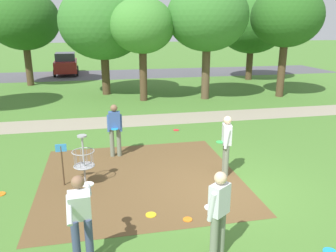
# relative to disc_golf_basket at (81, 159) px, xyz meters

# --- Properties ---
(ground_plane) EXTENTS (160.00, 160.00, 0.00)m
(ground_plane) POSITION_rel_disc_golf_basket_xyz_m (3.72, -0.93, -0.75)
(ground_plane) COLOR #47752D
(dirt_tee_pad) EXTENTS (5.40, 5.26, 0.01)m
(dirt_tee_pad) POSITION_rel_disc_golf_basket_xyz_m (1.55, 0.12, -0.75)
(dirt_tee_pad) COLOR brown
(dirt_tee_pad) RESTS_ON ground
(disc_golf_basket) EXTENTS (0.98, 0.58, 1.39)m
(disc_golf_basket) POSITION_rel_disc_golf_basket_xyz_m (0.00, 0.00, 0.00)
(disc_golf_basket) COLOR #9E9EA3
(disc_golf_basket) RESTS_ON ground
(player_foreground_watching) EXTENTS (0.43, 0.49, 1.71)m
(player_foreground_watching) POSITION_rel_disc_golf_basket_xyz_m (3.92, -0.12, 0.21)
(player_foreground_watching) COLOR slate
(player_foreground_watching) RESTS_ON ground
(player_throwing) EXTENTS (0.48, 0.41, 1.71)m
(player_throwing) POSITION_rel_disc_golf_basket_xyz_m (0.97, 1.91, 0.21)
(player_throwing) COLOR slate
(player_throwing) RESTS_ON ground
(player_waiting_left) EXTENTS (0.45, 1.13, 1.71)m
(player_waiting_left) POSITION_rel_disc_golf_basket_xyz_m (0.13, -3.23, 0.23)
(player_waiting_left) COLOR #384260
(player_waiting_left) RESTS_ON ground
(player_waiting_right) EXTENTS (0.48, 0.45, 1.71)m
(player_waiting_right) POSITION_rel_disc_golf_basket_xyz_m (2.48, -3.51, 0.21)
(player_waiting_right) COLOR slate
(player_waiting_right) RESTS_ON ground
(frisbee_near_basket) EXTENTS (0.23, 0.23, 0.02)m
(frisbee_near_basket) POSITION_rel_disc_golf_basket_xyz_m (3.51, 4.23, -0.74)
(frisbee_near_basket) COLOR red
(frisbee_near_basket) RESTS_ON ground
(frisbee_by_tee) EXTENTS (0.25, 0.25, 0.02)m
(frisbee_by_tee) POSITION_rel_disc_golf_basket_xyz_m (-2.03, -0.12, -0.74)
(frisbee_by_tee) COLOR orange
(frisbee_by_tee) RESTS_ON ground
(frisbee_mid_grass) EXTENTS (0.26, 0.26, 0.02)m
(frisbee_mid_grass) POSITION_rel_disc_golf_basket_xyz_m (4.62, -3.79, -0.74)
(frisbee_mid_grass) COLOR #1E93DB
(frisbee_mid_grass) RESTS_ON ground
(frisbee_far_left) EXTENTS (0.24, 0.24, 0.02)m
(frisbee_far_left) POSITION_rel_disc_golf_basket_xyz_m (1.53, -1.84, -0.74)
(frisbee_far_left) COLOR gold
(frisbee_far_left) RESTS_ON ground
(frisbee_far_right) EXTENTS (0.20, 0.20, 0.02)m
(frisbee_far_right) POSITION_rel_disc_golf_basket_xyz_m (2.29, -2.19, -0.74)
(frisbee_far_right) COLOR orange
(frisbee_far_right) RESTS_ON ground
(tree_near_left) EXTENTS (3.45, 3.45, 5.52)m
(tree_near_left) POSITION_rel_disc_golf_basket_xyz_m (2.99, 10.12, 3.26)
(tree_near_left) COLOR #4C3823
(tree_near_left) RESTS_ON ground
(tree_near_right) EXTENTS (5.27, 5.27, 6.48)m
(tree_near_right) POSITION_rel_disc_golf_basket_xyz_m (12.02, 16.02, 3.47)
(tree_near_right) COLOR #4C3823
(tree_near_right) RESTS_ON ground
(tree_mid_left) EXTENTS (3.99, 3.99, 6.24)m
(tree_mid_left) POSITION_rel_disc_golf_basket_xyz_m (11.07, 9.62, 3.76)
(tree_mid_left) COLOR #4C3823
(tree_mid_left) RESTS_ON ground
(tree_mid_center) EXTENTS (4.43, 4.43, 6.43)m
(tree_mid_center) POSITION_rel_disc_golf_basket_xyz_m (6.52, 9.89, 3.77)
(tree_mid_center) COLOR brown
(tree_mid_center) RESTS_ON ground
(tree_mid_right) EXTENTS (5.07, 5.07, 6.40)m
(tree_mid_right) POSITION_rel_disc_golf_basket_xyz_m (0.99, 12.36, 3.48)
(tree_mid_right) COLOR #4C3823
(tree_mid_right) RESTS_ON ground
(tree_far_center) EXTENTS (4.75, 4.75, 6.46)m
(tree_far_center) POSITION_rel_disc_golf_basket_xyz_m (-4.15, 16.69, 3.67)
(tree_far_center) COLOR #4C3823
(tree_far_center) RESTS_ON ground
(parking_lot_strip) EXTENTS (36.00, 6.00, 0.01)m
(parking_lot_strip) POSITION_rel_disc_golf_basket_xyz_m (3.72, 21.08, -0.75)
(parking_lot_strip) COLOR #4C4C51
(parking_lot_strip) RESTS_ON ground
(parked_car_leftmost) EXTENTS (2.12, 4.27, 1.84)m
(parked_car_leftmost) POSITION_rel_disc_golf_basket_xyz_m (-2.10, 21.80, 0.17)
(parked_car_leftmost) COLOR maroon
(parked_car_leftmost) RESTS_ON ground
(gravel_path) EXTENTS (40.00, 1.87, 0.00)m
(gravel_path) POSITION_rel_disc_golf_basket_xyz_m (3.72, 6.00, -0.75)
(gravel_path) COLOR gray
(gravel_path) RESTS_ON ground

